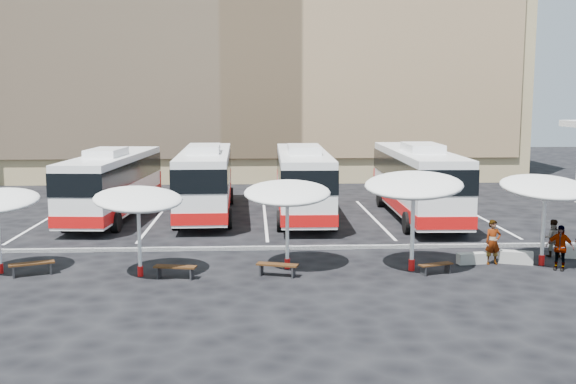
{
  "coord_description": "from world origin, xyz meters",
  "views": [
    {
      "loc": [
        -0.61,
        -28.46,
        6.66
      ],
      "look_at": [
        1.0,
        3.0,
        2.2
      ],
      "focal_mm": 42.0,
      "sensor_mm": 36.0,
      "label": 1
    }
  ],
  "objects_px": {
    "conc_bench_0": "(472,258)",
    "conc_bench_1": "(516,257)",
    "bus_1": "(206,179)",
    "wood_bench_3": "(436,266)",
    "sunshade_1": "(138,200)",
    "wood_bench_0": "(32,266)",
    "bus_2": "(303,179)",
    "sunshade_3": "(414,185)",
    "passenger_2": "(560,248)",
    "wood_bench_2": "(277,267)",
    "wood_bench_1": "(175,269)",
    "passenger_1": "(552,238)",
    "bus_3": "(417,179)",
    "sunshade_2": "(287,193)",
    "sunshade_4": "(545,188)",
    "passenger_0": "(493,242)",
    "bus_0": "(113,182)"
  },
  "relations": [
    {
      "from": "bus_2",
      "to": "bus_3",
      "type": "relative_size",
      "value": 0.97
    },
    {
      "from": "bus_0",
      "to": "bus_2",
      "type": "xyz_separation_m",
      "value": [
        10.51,
        -0.13,
        0.08
      ]
    },
    {
      "from": "sunshade_3",
      "to": "wood_bench_3",
      "type": "bearing_deg",
      "value": -37.11
    },
    {
      "from": "bus_0",
      "to": "wood_bench_1",
      "type": "relative_size",
      "value": 7.77
    },
    {
      "from": "wood_bench_0",
      "to": "conc_bench_1",
      "type": "bearing_deg",
      "value": 2.79
    },
    {
      "from": "wood_bench_0",
      "to": "wood_bench_2",
      "type": "xyz_separation_m",
      "value": [
        9.21,
        -0.57,
        -0.02
      ]
    },
    {
      "from": "sunshade_1",
      "to": "wood_bench_0",
      "type": "distance_m",
      "value": 4.81
    },
    {
      "from": "bus_3",
      "to": "passenger_1",
      "type": "distance_m",
      "value": 10.11
    },
    {
      "from": "bus_2",
      "to": "wood_bench_2",
      "type": "height_order",
      "value": "bus_2"
    },
    {
      "from": "passenger_0",
      "to": "wood_bench_1",
      "type": "bearing_deg",
      "value": -179.48
    },
    {
      "from": "bus_1",
      "to": "sunshade_4",
      "type": "height_order",
      "value": "bus_1"
    },
    {
      "from": "bus_1",
      "to": "wood_bench_1",
      "type": "bearing_deg",
      "value": -92.01
    },
    {
      "from": "conc_bench_0",
      "to": "passenger_0",
      "type": "relative_size",
      "value": 0.65
    },
    {
      "from": "bus_0",
      "to": "passenger_0",
      "type": "distance_m",
      "value": 20.79
    },
    {
      "from": "wood_bench_2",
      "to": "sunshade_4",
      "type": "bearing_deg",
      "value": 6.18
    },
    {
      "from": "sunshade_2",
      "to": "wood_bench_2",
      "type": "relative_size",
      "value": 2.24
    },
    {
      "from": "wood_bench_3",
      "to": "conc_bench_0",
      "type": "distance_m",
      "value": 2.42
    },
    {
      "from": "bus_1",
      "to": "sunshade_2",
      "type": "xyz_separation_m",
      "value": [
        4.01,
        -12.33,
        0.9
      ]
    },
    {
      "from": "passenger_2",
      "to": "bus_3",
      "type": "bearing_deg",
      "value": 138.75
    },
    {
      "from": "bus_2",
      "to": "sunshade_3",
      "type": "xyz_separation_m",
      "value": [
        3.34,
        -12.15,
        1.24
      ]
    },
    {
      "from": "bus_1",
      "to": "wood_bench_3",
      "type": "distance_m",
      "value": 16.63
    },
    {
      "from": "conc_bench_0",
      "to": "passenger_2",
      "type": "xyz_separation_m",
      "value": [
        3.07,
        -1.14,
        0.67
      ]
    },
    {
      "from": "wood_bench_0",
      "to": "passenger_0",
      "type": "xyz_separation_m",
      "value": [
        17.9,
        0.84,
        0.52
      ]
    },
    {
      "from": "wood_bench_3",
      "to": "conc_bench_0",
      "type": "xyz_separation_m",
      "value": [
        1.88,
        1.52,
        -0.1
      ]
    },
    {
      "from": "bus_2",
      "to": "sunshade_4",
      "type": "relative_size",
      "value": 3.39
    },
    {
      "from": "sunshade_1",
      "to": "sunshade_4",
      "type": "relative_size",
      "value": 1.14
    },
    {
      "from": "conc_bench_0",
      "to": "passenger_1",
      "type": "bearing_deg",
      "value": 15.39
    },
    {
      "from": "sunshade_2",
      "to": "sunshade_3",
      "type": "relative_size",
      "value": 0.75
    },
    {
      "from": "wood_bench_2",
      "to": "wood_bench_3",
      "type": "relative_size",
      "value": 1.16
    },
    {
      "from": "sunshade_1",
      "to": "wood_bench_2",
      "type": "xyz_separation_m",
      "value": [
        5.12,
        -0.27,
        -2.54
      ]
    },
    {
      "from": "sunshade_1",
      "to": "wood_bench_2",
      "type": "height_order",
      "value": "sunshade_1"
    },
    {
      "from": "passenger_1",
      "to": "passenger_2",
      "type": "height_order",
      "value": "passenger_2"
    },
    {
      "from": "conc_bench_0",
      "to": "conc_bench_1",
      "type": "bearing_deg",
      "value": -0.56
    },
    {
      "from": "conc_bench_1",
      "to": "wood_bench_2",
      "type": "bearing_deg",
      "value": -171.23
    },
    {
      "from": "wood_bench_1",
      "to": "wood_bench_0",
      "type": "bearing_deg",
      "value": 172.64
    },
    {
      "from": "passenger_2",
      "to": "sunshade_1",
      "type": "bearing_deg",
      "value": -144.51
    },
    {
      "from": "sunshade_1",
      "to": "wood_bench_0",
      "type": "height_order",
      "value": "sunshade_1"
    },
    {
      "from": "bus_1",
      "to": "bus_3",
      "type": "height_order",
      "value": "bus_3"
    },
    {
      "from": "passenger_1",
      "to": "passenger_2",
      "type": "xyz_separation_m",
      "value": [
        -0.69,
        -2.17,
        0.09
      ]
    },
    {
      "from": "sunshade_2",
      "to": "passenger_2",
      "type": "bearing_deg",
      "value": -4.09
    },
    {
      "from": "wood_bench_0",
      "to": "passenger_1",
      "type": "relative_size",
      "value": 1.05
    },
    {
      "from": "wood_bench_0",
      "to": "bus_1",
      "type": "bearing_deg",
      "value": 66.41
    },
    {
      "from": "bus_3",
      "to": "passenger_1",
      "type": "xyz_separation_m",
      "value": [
        3.49,
        -9.39,
        -1.35
      ]
    },
    {
      "from": "sunshade_1",
      "to": "passenger_2",
      "type": "distance_m",
      "value": 16.2
    },
    {
      "from": "wood_bench_1",
      "to": "wood_bench_3",
      "type": "relative_size",
      "value": 1.17
    },
    {
      "from": "sunshade_2",
      "to": "sunshade_4",
      "type": "height_order",
      "value": "sunshade_4"
    },
    {
      "from": "passenger_2",
      "to": "bus_1",
      "type": "bearing_deg",
      "value": 173.12
    },
    {
      "from": "passenger_1",
      "to": "bus_1",
      "type": "bearing_deg",
      "value": -21.84
    },
    {
      "from": "passenger_0",
      "to": "passenger_2",
      "type": "distance_m",
      "value": 2.49
    },
    {
      "from": "bus_0",
      "to": "bus_1",
      "type": "relative_size",
      "value": 0.97
    }
  ]
}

